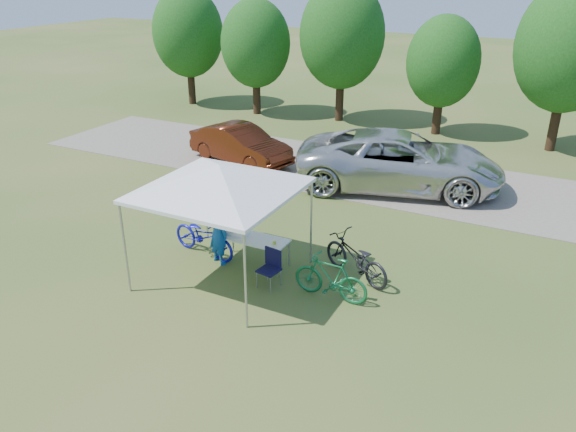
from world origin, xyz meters
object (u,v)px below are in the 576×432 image
Objects in this scene: bike_dark at (356,258)px; sedan at (241,144)px; folding_chair at (271,265)px; cooler at (238,227)px; bike_green at (331,278)px; cyclist at (218,232)px; bike_blue at (204,236)px; minivan at (400,161)px; folding_table at (254,240)px.

bike_dark is 8.79m from sedan.
bike_dark reaches higher than folding_chair.
bike_green is at bearing -12.28° from cooler.
folding_chair is 0.53× the size of cyclist.
bike_blue is 3.59m from bike_green.
bike_dark is 0.48× the size of sedan.
folding_chair is 7.16m from minivan.
folding_table is at bearing 150.88° from minivan.
sedan is (-6.44, 6.87, 0.18)m from bike_green.
cyclist is 0.95× the size of bike_green.
minivan reaches higher than folding_table.
bike_green is (1.41, 0.08, 0.01)m from folding_chair.
sedan is (-2.88, 6.44, 0.18)m from bike_blue.
cyclist is 3.04m from bike_green.
bike_dark is (2.39, 0.48, -0.13)m from folding_table.
folding_chair is 1.41m from bike_green.
sedan is at bearing 33.65° from bike_blue.
bike_green is 0.26× the size of minivan.
cooler is 0.32× the size of cyclist.
sedan reaches higher than bike_blue.
bike_blue is 7.23m from minivan.
folding_chair reaches higher than folding_table.
folding_chair is at bearing -85.84° from bike_green.
folding_table is 6.65m from minivan.
sedan is at bearing -135.87° from bike_green.
bike_green is 1.07m from bike_dark.
minivan is (-0.79, 5.96, 0.40)m from bike_dark.
minivan is at bearing -173.91° from bike_green.
sedan is at bearing 76.35° from minivan.
cyclist is 0.25× the size of minivan.
minivan is (2.39, 6.77, 0.11)m from cyclist.
sedan is (-5.81, -0.15, -0.23)m from minivan.
cooler is 0.13× the size of sedan.
cooler is 0.99m from bike_blue.
cooler reaches higher than folding_chair.
cooler is 0.27× the size of bike_dark.
minivan reaches higher than bike_dark.
cyclist is (-0.36, -0.32, -0.07)m from cooler.
cyclist reaches higher than bike_green.
bike_dark is 6.03m from minivan.
cyclist is at bearing -50.90° from bike_dark.
folding_chair is 2.21m from bike_blue.
cooler is at bearing -135.19° from sedan.
minivan is (2.03, 6.44, 0.04)m from cooler.
minivan is (-0.63, 7.02, 0.41)m from bike_green.
cyclist is at bearing -93.83° from bike_green.
minivan is at bearing -147.58° from bike_dark.
bike_blue is 0.30× the size of minivan.
bike_blue is (-2.15, 0.50, -0.00)m from folding_chair.
bike_green is (3.02, -0.25, -0.30)m from cyclist.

